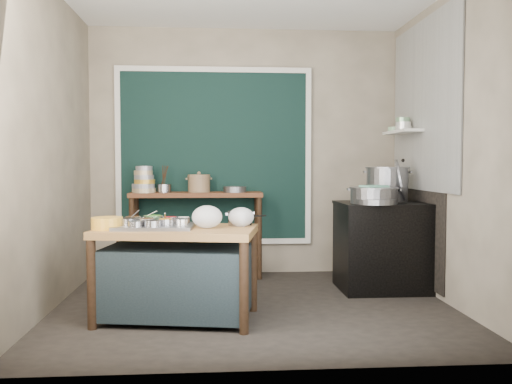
{
  "coord_description": "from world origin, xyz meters",
  "views": [
    {
      "loc": [
        -0.33,
        -4.73,
        1.27
      ],
      "look_at": [
        0.04,
        0.25,
        1.0
      ],
      "focal_mm": 38.0,
      "sensor_mm": 36.0,
      "label": 1
    }
  ],
  "objects": [
    {
      "name": "curtain_frame",
      "position": [
        -0.35,
        1.46,
        1.35
      ],
      "size": [
        2.22,
        0.03,
        2.02
      ],
      "primitive_type": null,
      "color": "beige",
      "rests_on": "back_wall"
    },
    {
      "name": "saucepan",
      "position": [
        -0.13,
        -0.23,
        0.81
      ],
      "size": [
        0.28,
        0.28,
        0.12
      ],
      "primitive_type": null,
      "rotation": [
        0.0,
        0.0,
        0.38
      ],
      "color": "gray",
      "rests_on": "prep_table"
    },
    {
      "name": "right_wall",
      "position": [
        1.76,
        0.0,
        1.4
      ],
      "size": [
        0.02,
        3.0,
        2.8
      ],
      "primitive_type": "cube",
      "color": "gray",
      "rests_on": "floor"
    },
    {
      "name": "stock_pot",
      "position": [
        1.41,
        0.68,
        1.06
      ],
      "size": [
        0.6,
        0.6,
        0.35
      ],
      "primitive_type": null,
      "rotation": [
        0.0,
        0.0,
        -0.42
      ],
      "color": "gray",
      "rests_on": "stove_top"
    },
    {
      "name": "wide_bowl",
      "position": [
        -0.12,
        1.25,
        0.98
      ],
      "size": [
        0.32,
        0.32,
        0.06
      ],
      "primitive_type": "cylinder",
      "rotation": [
        0.0,
        0.0,
        0.31
      ],
      "color": "gray",
      "rests_on": "back_counter"
    },
    {
      "name": "ceramic_crock",
      "position": [
        -0.52,
        1.29,
        1.04
      ],
      "size": [
        0.33,
        0.33,
        0.18
      ],
      "primitive_type": null,
      "rotation": [
        0.0,
        0.0,
        0.33
      ],
      "color": "brown",
      "rests_on": "back_counter"
    },
    {
      "name": "bowl_stack",
      "position": [
        -1.12,
        1.25,
        1.08
      ],
      "size": [
        0.26,
        0.26,
        0.29
      ],
      "color": "tan",
      "rests_on": "back_counter"
    },
    {
      "name": "plastic_bag_b",
      "position": [
        -0.13,
        -0.31,
        0.83
      ],
      "size": [
        0.26,
        0.25,
        0.16
      ],
      "primitive_type": "ellipsoid",
      "rotation": [
        0.0,
        0.0,
        0.4
      ],
      "color": "white",
      "rests_on": "prep_table"
    },
    {
      "name": "steamer",
      "position": [
        1.2,
        0.42,
        0.96
      ],
      "size": [
        0.61,
        0.61,
        0.16
      ],
      "primitive_type": null,
      "rotation": [
        0.0,
        0.0,
        -0.31
      ],
      "color": "gray",
      "rests_on": "stove_top"
    },
    {
      "name": "floor",
      "position": [
        0.0,
        0.0,
        -0.01
      ],
      "size": [
        3.5,
        3.0,
        0.02
      ],
      "primitive_type": "cube",
      "color": "black",
      "rests_on": "ground"
    },
    {
      "name": "pot_lid",
      "position": [
        1.54,
        0.62,
        1.09
      ],
      "size": [
        0.26,
        0.45,
        0.43
      ],
      "primitive_type": "cylinder",
      "rotation": [
        0.0,
        1.36,
        -0.35
      ],
      "color": "gray",
      "rests_on": "stove_top"
    },
    {
      "name": "yellow_basin",
      "position": [
        -1.19,
        -0.42,
        0.8
      ],
      "size": [
        0.29,
        0.29,
        0.09
      ],
      "primitive_type": "cylinder",
      "rotation": [
        0.0,
        0.0,
        -0.21
      ],
      "color": "orange",
      "rests_on": "prep_table"
    },
    {
      "name": "shallow_pan",
      "position": [
        1.19,
        0.32,
        0.91
      ],
      "size": [
        0.52,
        0.52,
        0.05
      ],
      "primitive_type": "cylinder",
      "rotation": [
        0.0,
        0.0,
        -0.4
      ],
      "color": "gray",
      "rests_on": "stove_top"
    },
    {
      "name": "tile_panel",
      "position": [
        1.74,
        0.55,
        1.85
      ],
      "size": [
        0.02,
        1.7,
        1.7
      ],
      "primitive_type": "cube",
      "color": "#B2B2AA",
      "rests_on": "right_wall"
    },
    {
      "name": "stove_block",
      "position": [
        1.35,
        0.55,
        0.42
      ],
      "size": [
        0.9,
        0.68,
        0.85
      ],
      "primitive_type": "cube",
      "color": "black",
      "rests_on": "floor"
    },
    {
      "name": "wall_shelf",
      "position": [
        1.63,
        0.85,
        1.6
      ],
      "size": [
        0.22,
        0.7,
        0.03
      ],
      "primitive_type": "cube",
      "color": "beige",
      "rests_on": "right_wall"
    },
    {
      "name": "stove_top",
      "position": [
        1.35,
        0.55,
        0.86
      ],
      "size": [
        0.92,
        0.69,
        0.03
      ],
      "primitive_type": "cube",
      "color": "black",
      "rests_on": "stove_block"
    },
    {
      "name": "green_cloth",
      "position": [
        1.2,
        0.42,
        1.05
      ],
      "size": [
        0.27,
        0.24,
        0.02
      ],
      "primitive_type": "cube",
      "rotation": [
        0.0,
        0.0,
        0.31
      ],
      "color": "#5EA584",
      "rests_on": "steamer"
    },
    {
      "name": "shelf_bowl_green",
      "position": [
        1.63,
        1.11,
        1.64
      ],
      "size": [
        0.19,
        0.19,
        0.05
      ],
      "primitive_type": "cylinder",
      "rotation": [
        0.0,
        0.0,
        0.3
      ],
      "color": "gray",
      "rests_on": "wall_shelf"
    },
    {
      "name": "curtain_panel",
      "position": [
        -0.35,
        1.47,
        1.35
      ],
      "size": [
        2.1,
        0.02,
        1.9
      ],
      "primitive_type": "cube",
      "color": "black",
      "rests_on": "back_wall"
    },
    {
      "name": "condiment_tray",
      "position": [
        -0.83,
        -0.38,
        0.76
      ],
      "size": [
        0.64,
        0.47,
        0.03
      ],
      "primitive_type": "cube",
      "rotation": [
        0.0,
        0.0,
        -0.05
      ],
      "color": "gray",
      "rests_on": "prep_table"
    },
    {
      "name": "utensil_cup",
      "position": [
        -0.9,
        1.26,
        1.0
      ],
      "size": [
        0.19,
        0.19,
        0.09
      ],
      "primitive_type": "cylinder",
      "rotation": [
        0.0,
        0.0,
        0.28
      ],
      "color": "gray",
      "rests_on": "back_counter"
    },
    {
      "name": "shelf_bowl_stack",
      "position": [
        1.63,
        0.84,
        1.68
      ],
      "size": [
        0.17,
        0.17,
        0.13
      ],
      "color": "silver",
      "rests_on": "wall_shelf"
    },
    {
      "name": "back_wall",
      "position": [
        0.0,
        1.51,
        1.4
      ],
      "size": [
        3.5,
        0.02,
        2.8
      ],
      "primitive_type": "cube",
      "color": "gray",
      "rests_on": "floor"
    },
    {
      "name": "back_counter",
      "position": [
        -0.55,
        1.28,
        0.47
      ],
      "size": [
        1.45,
        0.4,
        0.95
      ],
      "primitive_type": "cube",
      "color": "#552B18",
      "rests_on": "floor"
    },
    {
      "name": "left_wall",
      "position": [
        -1.76,
        0.0,
        1.4
      ],
      "size": [
        0.02,
        3.0,
        2.8
      ],
      "primitive_type": "cube",
      "color": "gray",
      "rests_on": "floor"
    },
    {
      "name": "soot_patch",
      "position": [
        1.74,
        0.65,
        0.7
      ],
      "size": [
        0.01,
        1.3,
        1.3
      ],
      "primitive_type": "cube",
      "color": "black",
      "rests_on": "right_wall"
    },
    {
      "name": "plastic_bag_a",
      "position": [
        -0.4,
        -0.4,
        0.84
      ],
      "size": [
        0.29,
        0.26,
        0.18
      ],
      "primitive_type": "ellipsoid",
      "rotation": [
        0.0,
        0.0,
        0.28
      ],
      "color": "white",
      "rests_on": "prep_table"
    },
    {
      "name": "prep_table",
      "position": [
        -0.65,
        -0.36,
        0.38
      ],
      "size": [
        1.36,
        0.92,
        0.75
      ],
      "primitive_type": "cube",
      "rotation": [
        0.0,
        0.0,
        -0.17
      ],
      "color": "olive",
      "rests_on": "floor"
    },
    {
      "name": "condiment_bowls",
      "position": [
        -0.84,
        -0.36,
        0.8
      ],
      "size": [
        0.55,
        0.42,
        0.06
      ],
      "color": "gray",
      "rests_on": "condiment_tray"
    }
  ]
}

